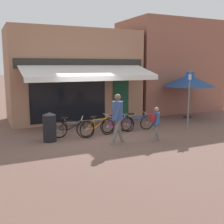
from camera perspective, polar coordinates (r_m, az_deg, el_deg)
ground_plane at (r=11.46m, az=-3.39°, el=-4.84°), size 160.00×160.00×0.00m
shop_front at (r=15.13m, az=-7.70°, el=7.42°), size 6.75×4.89×4.63m
neighbour_building at (r=18.56m, az=11.45°, el=9.03°), size 5.81×4.00×5.50m
bike_rack_rail at (r=11.84m, az=-1.55°, el=-2.00°), size 3.69×0.04×0.57m
bicycle_black at (r=11.06m, az=-8.20°, el=-3.41°), size 1.65×0.96×0.88m
bicycle_orange at (r=11.48m, az=-2.86°, el=-2.92°), size 1.74×0.56×0.85m
bicycle_purple at (r=11.82m, az=1.14°, el=-2.63°), size 1.67×0.52×0.82m
bicycle_blue at (r=12.35m, az=4.94°, el=-2.14°), size 1.67×0.52×0.80m
pedestrian_adult at (r=10.13m, az=1.13°, el=-0.24°), size 0.63×0.63×1.84m
pedestrian_child at (r=10.54m, az=8.83°, el=-1.60°), size 0.49×0.42×1.32m
litter_bin at (r=10.73m, az=-12.57°, el=-2.98°), size 0.50×0.50×1.11m
parking_sign at (r=12.81m, az=15.36°, el=3.56°), size 0.44×0.07×2.61m
cafe_parasol at (r=15.66m, az=15.34°, el=6.19°), size 2.80×2.80×2.35m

